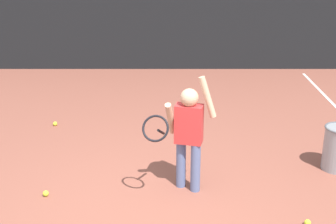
{
  "coord_description": "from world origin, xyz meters",
  "views": [
    {
      "loc": [
        0.24,
        -4.01,
        2.73
      ],
      "look_at": [
        0.24,
        0.96,
        0.85
      ],
      "focal_mm": 49.88,
      "sensor_mm": 36.0,
      "label": 1
    }
  ],
  "objects_px": {
    "tennis_ball_8": "(46,193)",
    "tennis_player": "(188,131)",
    "tennis_ball_5": "(56,124)",
    "tennis_ball_1": "(308,223)"
  },
  "relations": [
    {
      "from": "tennis_ball_1",
      "to": "tennis_ball_5",
      "type": "height_order",
      "value": "same"
    },
    {
      "from": "tennis_ball_8",
      "to": "tennis_player",
      "type": "bearing_deg",
      "value": 5.94
    },
    {
      "from": "tennis_ball_5",
      "to": "tennis_ball_1",
      "type": "bearing_deg",
      "value": -40.03
    },
    {
      "from": "tennis_player",
      "to": "tennis_ball_1",
      "type": "relative_size",
      "value": 20.46
    },
    {
      "from": "tennis_ball_8",
      "to": "tennis_ball_1",
      "type": "bearing_deg",
      "value": -11.54
    },
    {
      "from": "tennis_ball_1",
      "to": "tennis_ball_5",
      "type": "relative_size",
      "value": 1.0
    },
    {
      "from": "tennis_ball_5",
      "to": "tennis_ball_8",
      "type": "relative_size",
      "value": 1.0
    },
    {
      "from": "tennis_ball_5",
      "to": "tennis_ball_8",
      "type": "xyz_separation_m",
      "value": [
        0.36,
        -2.07,
        0.0
      ]
    },
    {
      "from": "tennis_ball_5",
      "to": "tennis_ball_8",
      "type": "distance_m",
      "value": 2.1
    },
    {
      "from": "tennis_player",
      "to": "tennis_ball_5",
      "type": "xyz_separation_m",
      "value": [
        -1.95,
        1.9,
        -0.69
      ]
    }
  ]
}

